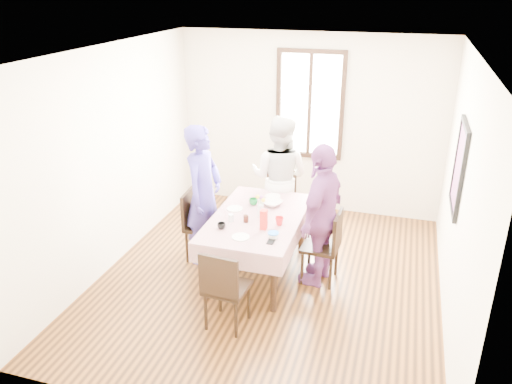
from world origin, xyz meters
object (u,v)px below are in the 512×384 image
chair_far (279,204)px  person_left (203,195)px  dining_table (257,245)px  chair_left (203,226)px  chair_right (320,246)px  person_right (320,215)px  chair_near (227,287)px  person_far (279,178)px

chair_far → person_left: 1.27m
dining_table → chair_far: 1.08m
chair_left → chair_right: bearing=83.1°
dining_table → person_left: person_left is taller
chair_left → person_right: bearing=83.0°
chair_near → person_far: size_ratio=0.53×
chair_right → person_right: person_right is taller
person_right → chair_near: bearing=-21.2°
chair_right → chair_near: (-0.77, -1.13, 0.00)m
chair_right → chair_far: (-0.77, 1.03, 0.00)m
dining_table → chair_far: (0.00, 1.08, 0.08)m
chair_far → person_right: bearing=121.3°
chair_left → chair_near: 1.45m
chair_far → chair_near: bearing=85.3°
chair_right → chair_far: bearing=39.7°
chair_left → person_right: (1.52, -0.10, 0.41)m
chair_left → person_left: 0.44m
chair_far → chair_near: (0.00, -2.16, 0.00)m
chair_right → person_right: 0.41m
chair_near → person_far: 2.18m
person_left → chair_right: bearing=-87.7°
chair_far → person_right: size_ratio=0.53×
dining_table → chair_far: size_ratio=1.73×
chair_right → chair_far: 1.29m
chair_left → person_left: (0.02, 0.00, 0.44)m
chair_left → chair_near: (0.77, -1.23, 0.00)m
chair_near → person_left: 1.50m
chair_right → dining_table: bearing=96.7°
person_far → dining_table: bearing=95.8°
person_left → dining_table: bearing=-95.1°
chair_left → chair_near: same height
person_left → person_right: (1.50, -0.10, -0.03)m
chair_far → chair_left: bearing=45.9°
chair_left → chair_right: 1.54m
chair_right → chair_near: size_ratio=1.00×
chair_near → chair_left: bearing=126.9°
dining_table → person_left: size_ratio=0.88×
chair_near → person_far: bearing=94.9°
dining_table → chair_far: chair_far is taller
dining_table → chair_left: bearing=169.1°
chair_left → chair_far: bearing=137.3°
chair_left → person_far: person_far is taller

